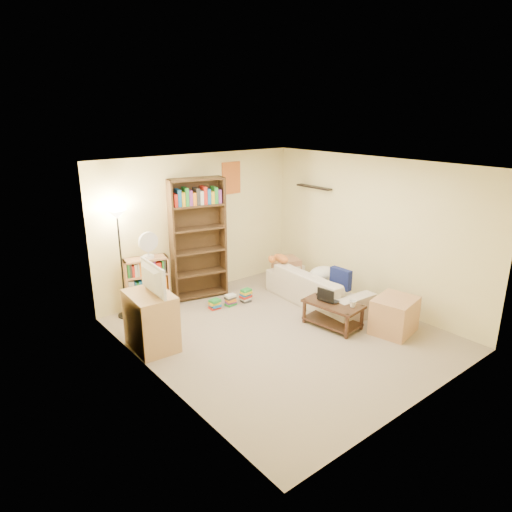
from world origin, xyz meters
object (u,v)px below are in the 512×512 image
Objects in this scene: sofa at (318,287)px; mug at (353,304)px; laptop at (330,299)px; short_bookshelf at (147,284)px; floor_lamp at (119,233)px; television at (148,279)px; tall_bookshelf at (198,236)px; tv_stand at (151,321)px; desk_fan at (148,244)px; side_table at (286,271)px; coffee_table at (333,311)px; end_cabinet at (394,315)px; tabby_cat at (279,258)px.

mug is at bearing 163.25° from sofa.
laptop is 3.00m from short_bookshelf.
television is at bearing -96.03° from floor_lamp.
tall_bookshelf is at bearing -49.37° from television.
short_bookshelf is 1.03m from floor_lamp.
short_bookshelf reaches higher than tv_stand.
desk_fan is 0.87× the size of side_table.
sofa is 5.40× the size of laptop.
floor_lamp is at bearing 33.27° from laptop.
side_table is (3.15, 0.64, -0.15)m from tv_stand.
tall_bookshelf is at bearing 11.70° from short_bookshelf.
laptop is 0.21× the size of floor_lamp.
mug is 0.15× the size of tv_stand.
tall_bookshelf is (-1.44, 1.53, 0.83)m from sofa.
desk_fan is (0.05, -0.04, 0.69)m from short_bookshelf.
laptop is at bearing -34.38° from short_bookshelf.
television reaches higher than side_table.
coffee_table is 2.84m from television.
sofa is 3.10× the size of end_cabinet.
tabby_cat is 2.78m from tv_stand.
sofa is 0.92m from coffee_table.
desk_fan is at bearing 127.53° from mug.
end_cabinet is at bearing -50.78° from desk_fan.
coffee_table is 3.52m from floor_lamp.
short_bookshelf is at bearing 69.54° from tv_stand.
coffee_table is at bearing 109.51° from mug.
tall_bookshelf is 4.18× the size of side_table.
floor_lamp is at bearing 87.39° from tv_stand.
television is (-2.51, 1.06, 0.62)m from laptop.
floor_lamp reaches higher than laptop.
short_bookshelf is at bearing 121.82° from coffee_table.
desk_fan is at bearing 168.75° from side_table.
tv_stand is at bearing 53.88° from laptop.
coffee_table is at bearing 148.50° from laptop.
floor_lamp is (-2.83, 1.57, 1.12)m from sofa.
short_bookshelf is 0.52× the size of floor_lamp.
mug reaches higher than laptop.
end_cabinet is at bearing -118.07° from television.
sofa is 2.99m from tv_stand.
mug is at bearing -25.85° from tv_stand.
laptop is 2.72m from tv_stand.
side_table reaches higher than mug.
tv_stand is 1.31m from short_bookshelf.
tabby_cat is 0.56× the size of tv_stand.
laptop is (0.03, 0.10, 0.16)m from coffee_table.
television is (-2.96, 0.37, 0.74)m from sofa.
short_bookshelf is at bearing 160.13° from tabby_cat.
coffee_table is 7.65× the size of mug.
floor_lamp is 2.72× the size of end_cabinet.
tall_bookshelf reaches higher than tabby_cat.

